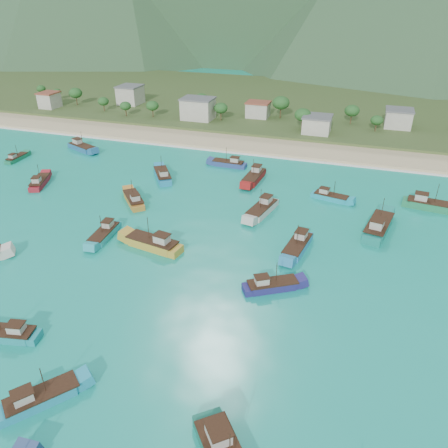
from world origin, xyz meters
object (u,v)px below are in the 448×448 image
(boat_10, at_px, (153,244))
(boat_16, at_px, (262,210))
(boat_25, at_px, (271,286))
(boat_28, at_px, (254,177))
(boat_6, at_px, (41,398))
(boat_4, at_px, (134,200))
(boat_9, at_px, (105,234))
(boat_23, at_px, (40,182))
(boat_26, at_px, (17,158))
(boat_1, at_px, (297,246))
(boat_7, at_px, (330,197))
(boat_8, at_px, (378,227))
(boat_29, at_px, (82,148))
(boat_24, at_px, (163,176))
(boat_14, at_px, (430,205))
(boat_27, at_px, (7,334))
(boat_3, at_px, (229,164))

(boat_10, xyz_separation_m, boat_16, (17.10, 21.80, -0.06))
(boat_25, bearing_deg, boat_28, 167.30)
(boat_6, bearing_deg, boat_10, 133.05)
(boat_4, xyz_separation_m, boat_28, (24.28, 22.69, 0.13))
(boat_9, height_order, boat_23, boat_9)
(boat_10, height_order, boat_26, boat_10)
(boat_1, height_order, boat_7, boat_1)
(boat_8, xyz_separation_m, boat_29, (-91.54, 26.24, -0.22))
(boat_7, bearing_deg, boat_4, -57.29)
(boat_9, height_order, boat_24, boat_24)
(boat_8, bearing_deg, boat_7, 142.58)
(boat_1, relative_size, boat_23, 1.10)
(boat_14, xyz_separation_m, boat_29, (-102.98, 10.92, -0.05))
(boat_27, bearing_deg, boat_3, -18.72)
(boat_8, height_order, boat_14, boat_8)
(boat_4, height_order, boat_25, boat_4)
(boat_6, relative_size, boat_9, 0.95)
(boat_27, bearing_deg, boat_1, -55.44)
(boat_24, xyz_separation_m, boat_28, (24.10, 6.62, 0.04))
(boat_7, relative_size, boat_27, 0.95)
(boat_24, bearing_deg, boat_3, 11.55)
(boat_6, xyz_separation_m, boat_16, (14.04, 59.99, 0.17))
(boat_26, bearing_deg, boat_27, -52.65)
(boat_8, bearing_deg, boat_25, -110.91)
(boat_4, relative_size, boat_6, 1.03)
(boat_16, distance_m, boat_29, 70.52)
(boat_14, distance_m, boat_27, 92.01)
(boat_10, xyz_separation_m, boat_28, (10.42, 40.17, -0.05))
(boat_28, bearing_deg, boat_8, 153.10)
(boat_23, height_order, boat_28, boat_28)
(boat_25, relative_size, boat_27, 0.98)
(boat_8, relative_size, boat_28, 1.18)
(boat_10, bearing_deg, boat_8, -53.87)
(boat_14, relative_size, boat_24, 1.08)
(boat_4, bearing_deg, boat_16, -33.51)
(boat_4, height_order, boat_23, boat_4)
(boat_7, xyz_separation_m, boat_24, (-45.15, -0.63, 0.22))
(boat_23, relative_size, boat_24, 0.92)
(boat_6, distance_m, boat_26, 96.69)
(boat_1, relative_size, boat_16, 0.95)
(boat_9, distance_m, boat_29, 59.43)
(boat_9, bearing_deg, boat_26, -36.98)
(boat_16, xyz_separation_m, boat_29, (-65.77, 25.45, -0.02))
(boat_3, bearing_deg, boat_26, 105.24)
(boat_24, bearing_deg, boat_1, -65.48)
(boat_9, relative_size, boat_23, 0.98)
(boat_10, distance_m, boat_14, 65.34)
(boat_24, bearing_deg, boat_16, -54.89)
(boat_4, height_order, boat_7, boat_4)
(boat_14, distance_m, boat_29, 103.55)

